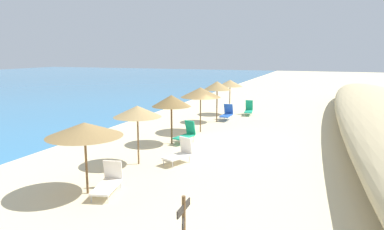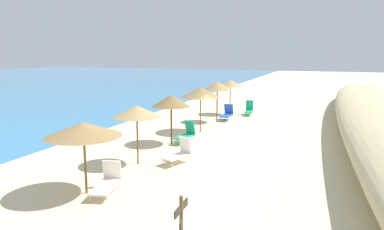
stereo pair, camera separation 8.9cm
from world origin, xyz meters
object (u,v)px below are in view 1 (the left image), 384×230
Objects in this scene: lounge_chair_4 at (186,134)px; wooden_signpost at (184,222)px; beach_umbrella_4 at (217,86)px; lounge_chair_0 at (249,109)px; beach_umbrella_0 at (84,130)px; beach_umbrella_5 at (230,83)px; lounge_chair_1 at (108,182)px; lounge_chair_3 at (180,153)px; beach_umbrella_1 at (137,111)px; beach_umbrella_3 at (201,92)px; lounge_chair_2 at (227,113)px; beach_umbrella_2 at (171,101)px.

wooden_signpost reaches higher than lounge_chair_4.
lounge_chair_0 is (3.65, -1.51, -2.13)m from beach_umbrella_4.
beach_umbrella_5 is at bearing -1.26° from beach_umbrella_0.
lounge_chair_0 reaches higher than lounge_chair_1.
lounge_chair_1 is 4.19m from lounge_chair_3.
beach_umbrella_0 is 1.00× the size of beach_umbrella_1.
lounge_chair_3 is at bearing -174.50° from beach_umbrella_5.
lounge_chair_3 is at bearing 81.96° from lounge_chair_0.
beach_umbrella_5 reaches higher than beach_umbrella_0.
beach_umbrella_5 is at bearing 0.05° from beach_umbrella_3.
lounge_chair_2 reaches higher than lounge_chair_0.
wooden_signpost is (-6.21, -4.69, -1.38)m from beach_umbrella_1.
lounge_chair_0 is at bearing -22.53° from beach_umbrella_4.
lounge_chair_0 is 17.59m from lounge_chair_1.
wooden_signpost is at bearing -119.10° from beach_umbrella_0.
wooden_signpost is (-17.74, -3.85, 0.49)m from lounge_chair_2.
beach_umbrella_1 reaches higher than lounge_chair_0.
beach_umbrella_3 is at bearing -3.00° from beach_umbrella_1.
lounge_chair_1 is (-17.34, -0.27, -2.08)m from beach_umbrella_5.
beach_umbrella_1 is at bearing 46.08° from lounge_chair_3.
beach_umbrella_1 is 14.07m from beach_umbrella_5.
beach_umbrella_5 is 1.82× the size of lounge_chair_4.
lounge_chair_3 is at bearing -172.49° from beach_umbrella_4.
beach_umbrella_4 is 2.32m from lounge_chair_2.
beach_umbrella_4 is 14.07m from lounge_chair_1.
wooden_signpost reaches higher than lounge_chair_2.
lounge_chair_3 is at bearing -149.94° from beach_umbrella_2.
lounge_chair_2 is at bearing -6.07° from beach_umbrella_3.
lounge_chair_2 is (-2.54, -0.48, -1.98)m from beach_umbrella_5.
wooden_signpost is at bearing 133.87° from lounge_chair_3.
lounge_chair_2 is at bearing 9.64° from wooden_signpost.
beach_umbrella_3 is 1.01× the size of beach_umbrella_5.
lounge_chair_2 is at bearing -79.76° from lounge_chair_4.
beach_umbrella_2 is at bearing 1.56° from beach_umbrella_1.
beach_umbrella_3 is at bearing 15.38° from wooden_signpost.
lounge_chair_4 is at bearing 18.96° from wooden_signpost.
lounge_chair_0 is at bearing -81.85° from beach_umbrella_5.
lounge_chair_1 is at bearing -174.06° from beach_umbrella_2.
beach_umbrella_4 is at bearing -62.15° from lounge_chair_3.
lounge_chair_3 is at bearing -118.39° from lounge_chair_1.
lounge_chair_1 is 1.16× the size of lounge_chair_3.
beach_umbrella_5 reaches higher than beach_umbrella_2.
lounge_chair_4 is at bearing -179.02° from beach_umbrella_5.
lounge_chair_3 reaches higher than lounge_chair_1.
lounge_chair_0 is 1.02× the size of lounge_chair_2.
lounge_chair_1 is at bearing 78.87° from lounge_chair_0.
beach_umbrella_2 is at bearing 176.20° from beach_umbrella_4.
lounge_chair_4 is at bearing -51.84° from beach_umbrella_2.
beach_umbrella_1 is at bearing 95.65° from lounge_chair_4.
wooden_signpost is at bearing 129.69° from lounge_chair_1.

